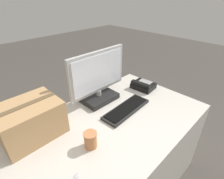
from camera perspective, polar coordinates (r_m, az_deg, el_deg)
office_desk at (r=1.54m, az=-4.53°, el=-23.85°), size 1.80×0.90×0.75m
monitor at (r=1.48m, az=-4.49°, el=2.75°), size 0.56×0.23×0.45m
keyboard at (r=1.44m, az=4.70°, el=-6.34°), size 0.46×0.17×0.03m
desk_phone at (r=1.76m, az=10.11°, el=1.33°), size 0.19×0.22×0.08m
paper_cup_right at (r=1.13m, az=-7.04°, el=-16.01°), size 0.09×0.09×0.11m
cardboard_box at (r=1.28m, az=-25.18°, el=-9.04°), size 0.39×0.30×0.24m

